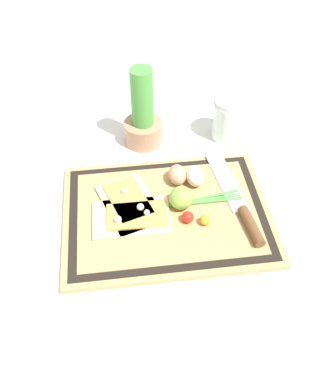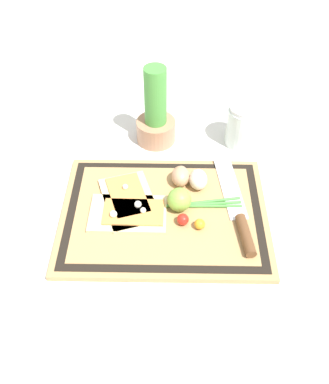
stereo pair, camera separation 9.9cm
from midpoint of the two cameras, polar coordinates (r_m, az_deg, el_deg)
ground_plane at (r=0.98m, az=-2.56°, el=-3.26°), size 6.00×6.00×0.00m
cutting_board at (r=0.98m, az=-2.58°, el=-2.96°), size 0.45×0.34×0.02m
pizza_slice_near at (r=0.96m, az=-7.02°, el=-3.30°), size 0.17×0.11×0.02m
pizza_slice_far at (r=0.99m, az=-7.32°, el=-1.51°), size 0.15×0.19×0.02m
knife at (r=0.97m, az=6.99°, el=-2.34°), size 0.07×0.31×0.02m
egg_brown at (r=1.02m, az=-1.11°, el=2.07°), size 0.04×0.05×0.04m
egg_pink at (r=1.02m, az=1.19°, el=1.87°), size 0.04×0.05×0.04m
lime at (r=0.96m, az=-0.79°, el=-0.91°), size 0.05×0.05×0.05m
cherry_tomato_red at (r=0.94m, az=-0.02°, el=-3.37°), size 0.03×0.03×0.03m
cherry_tomato_yellow at (r=0.94m, az=2.18°, el=-3.73°), size 0.02×0.02×0.02m
scallion_bunch at (r=0.98m, az=-2.21°, el=-1.87°), size 0.32×0.06×0.01m
herb_pot at (r=1.13m, az=-5.28°, el=9.21°), size 0.10×0.10×0.21m
sauce_jar at (r=1.17m, az=5.85°, el=8.85°), size 0.09×0.09×0.11m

